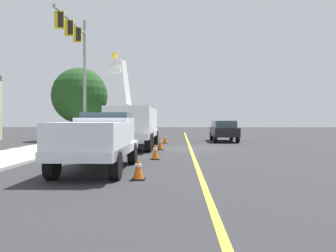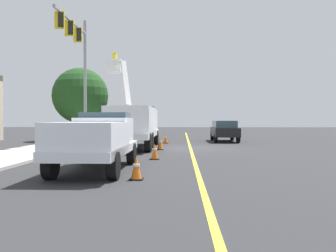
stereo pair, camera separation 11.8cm
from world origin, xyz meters
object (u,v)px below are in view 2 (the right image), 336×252
(traffic_cone_leading, at_px, (136,168))
(traffic_cone_mid_front, at_px, (155,151))
(utility_bucket_truck, at_px, (134,122))
(passing_minivan, at_px, (224,130))
(traffic_signal_mast, at_px, (78,54))
(traffic_cone_mid_rear, at_px, (160,143))
(traffic_cone_trailing, at_px, (166,139))
(service_pickup_truck, at_px, (97,139))

(traffic_cone_leading, bearing_deg, traffic_cone_mid_front, -1.78)
(traffic_cone_mid_front, bearing_deg, utility_bucket_truck, 15.23)
(passing_minivan, xyz_separation_m, traffic_signal_mast, (-5.06, 10.53, 5.26))
(traffic_cone_mid_rear, bearing_deg, passing_minivan, -30.96)
(utility_bucket_truck, height_order, passing_minivan, utility_bucket_truck)
(traffic_cone_mid_rear, bearing_deg, traffic_cone_leading, 179.23)
(traffic_cone_leading, xyz_separation_m, traffic_signal_mast, (13.16, 5.61, 5.90))
(traffic_cone_mid_rear, distance_m, traffic_signal_mast, 8.71)
(utility_bucket_truck, bearing_deg, traffic_signal_mast, 69.75)
(traffic_signal_mast, bearing_deg, traffic_cone_trailing, -65.59)
(utility_bucket_truck, xyz_separation_m, traffic_cone_mid_rear, (-1.43, -1.71, -1.22))
(service_pickup_truck, height_order, traffic_cone_mid_front, service_pickup_truck)
(utility_bucket_truck, distance_m, service_pickup_truck, 9.93)
(service_pickup_truck, distance_m, traffic_cone_mid_front, 4.02)
(passing_minivan, xyz_separation_m, traffic_cone_trailing, (-2.41, 4.68, -0.62))
(passing_minivan, xyz_separation_m, traffic_cone_leading, (-18.22, 4.92, -0.63))
(service_pickup_truck, distance_m, traffic_signal_mast, 13.12)
(utility_bucket_truck, bearing_deg, service_pickup_truck, 179.83)
(traffic_cone_mid_front, relative_size, traffic_cone_mid_rear, 0.95)
(utility_bucket_truck, distance_m, traffic_cone_leading, 11.84)
(service_pickup_truck, height_order, passing_minivan, service_pickup_truck)
(passing_minivan, height_order, traffic_signal_mast, traffic_signal_mast)
(utility_bucket_truck, distance_m, traffic_cone_mid_rear, 2.54)
(traffic_cone_mid_rear, height_order, traffic_cone_trailing, traffic_cone_mid_rear)
(service_pickup_truck, relative_size, traffic_cone_mid_front, 7.76)
(traffic_cone_trailing, bearing_deg, utility_bucket_truck, 156.35)
(service_pickup_truck, bearing_deg, traffic_cone_trailing, -7.47)
(passing_minivan, relative_size, traffic_cone_leading, 6.95)
(traffic_cone_trailing, xyz_separation_m, traffic_signal_mast, (-2.65, 5.85, 5.88))
(traffic_signal_mast, bearing_deg, service_pickup_truck, -160.65)
(utility_bucket_truck, distance_m, traffic_signal_mast, 6.32)
(passing_minivan, distance_m, traffic_signal_mast, 12.81)
(utility_bucket_truck, bearing_deg, passing_minivan, -44.78)
(service_pickup_truck, height_order, traffic_cone_trailing, service_pickup_truck)
(passing_minivan, xyz_separation_m, traffic_cone_mid_rear, (-7.98, 4.79, -0.60))
(service_pickup_truck, height_order, traffic_cone_leading, service_pickup_truck)
(utility_bucket_truck, bearing_deg, traffic_cone_trailing, -23.65)
(traffic_cone_leading, distance_m, traffic_cone_mid_front, 5.28)
(traffic_cone_mid_front, height_order, traffic_signal_mast, traffic_signal_mast)
(utility_bucket_truck, xyz_separation_m, traffic_cone_leading, (-11.67, -1.57, -1.26))
(passing_minivan, bearing_deg, traffic_signal_mast, 115.67)
(traffic_cone_leading, xyz_separation_m, traffic_cone_mid_rear, (10.24, -0.14, 0.04))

